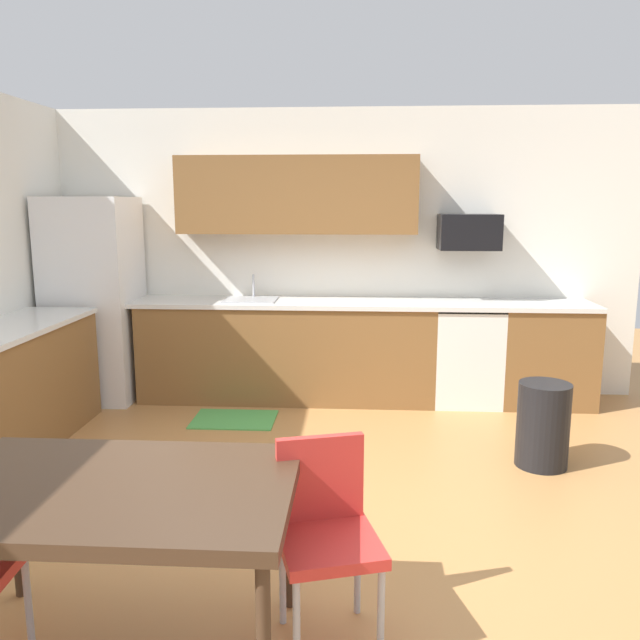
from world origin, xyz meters
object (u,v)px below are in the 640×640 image
chair_near_table (326,524)px  trash_bin (543,425)px  oven_range (466,354)px  dining_table (114,498)px  refrigerator (94,300)px  microwave (469,232)px

chair_near_table → trash_bin: bearing=52.5°
trash_bin → chair_near_table: bearing=-127.5°
oven_range → chair_near_table: size_ratio=1.07×
dining_table → chair_near_table: 0.86m
dining_table → trash_bin: size_ratio=2.33×
refrigerator → trash_bin: refrigerator is taller
refrigerator → trash_bin: 4.05m
refrigerator → dining_table: size_ratio=1.35×
oven_range → refrigerator: bearing=-178.7°
refrigerator → microwave: bearing=3.0°
dining_table → trash_bin: (2.24, 2.08, -0.40)m
oven_range → trash_bin: size_ratio=1.52×
dining_table → refrigerator: bearing=113.7°
refrigerator → chair_near_table: (2.33, -3.24, -0.44)m
oven_range → microwave: 1.12m
oven_range → dining_table: (-1.94, -3.53, 0.24)m
microwave → chair_near_table: 3.75m
oven_range → chair_near_table: oven_range is taller
chair_near_table → refrigerator: bearing=125.7°
microwave → dining_table: size_ratio=0.39×
dining_table → chair_near_table: (0.81, 0.21, -0.19)m
refrigerator → microwave: (3.45, 0.18, 0.63)m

